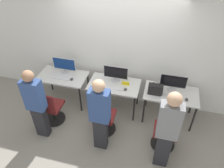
{
  "coord_description": "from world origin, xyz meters",
  "views": [
    {
      "loc": [
        0.88,
        -3.32,
        3.72
      ],
      "look_at": [
        0.0,
        0.13,
        0.88
      ],
      "focal_mm": 35.0,
      "sensor_mm": 36.0,
      "label": 1
    }
  ],
  "objects_px": {
    "person_right": "(167,129)",
    "keyboard_right": "(171,97)",
    "office_chair_center": "(104,119)",
    "keyboard_left": "(61,77)",
    "mouse_left": "(72,79)",
    "monitor_left": "(64,65)",
    "office_chair_left": "(51,109)",
    "mouse_center": "(125,89)",
    "keyboard_center": "(113,87)",
    "monitor_right": "(173,82)",
    "person_left": "(36,103)",
    "person_center": "(100,114)",
    "handbag": "(155,89)",
    "monitor_center": "(116,73)",
    "mouse_right": "(187,99)",
    "office_chair_right": "(165,135)"
  },
  "relations": [
    {
      "from": "person_right",
      "to": "keyboard_right",
      "type": "bearing_deg",
      "value": 87.17
    },
    {
      "from": "office_chair_center",
      "to": "keyboard_right",
      "type": "height_order",
      "value": "office_chair_center"
    },
    {
      "from": "keyboard_left",
      "to": "mouse_left",
      "type": "distance_m",
      "value": 0.27
    },
    {
      "from": "monitor_left",
      "to": "office_chair_left",
      "type": "bearing_deg",
      "value": -89.0
    },
    {
      "from": "monitor_left",
      "to": "mouse_center",
      "type": "distance_m",
      "value": 1.56
    },
    {
      "from": "mouse_left",
      "to": "keyboard_center",
      "type": "xyz_separation_m",
      "value": [
        0.97,
        -0.04,
        -0.01
      ]
    },
    {
      "from": "monitor_left",
      "to": "keyboard_left",
      "type": "height_order",
      "value": "monitor_left"
    },
    {
      "from": "monitor_right",
      "to": "person_left",
      "type": "bearing_deg",
      "value": -153.6
    },
    {
      "from": "person_center",
      "to": "mouse_left",
      "type": "bearing_deg",
      "value": 133.98
    },
    {
      "from": "mouse_center",
      "to": "keyboard_center",
      "type": "bearing_deg",
      "value": 177.3
    },
    {
      "from": "person_center",
      "to": "handbag",
      "type": "relative_size",
      "value": 5.51
    },
    {
      "from": "monitor_center",
      "to": "handbag",
      "type": "bearing_deg",
      "value": -14.65
    },
    {
      "from": "keyboard_left",
      "to": "monitor_right",
      "type": "distance_m",
      "value": 2.48
    },
    {
      "from": "mouse_center",
      "to": "monitor_right",
      "type": "xyz_separation_m",
      "value": [
        0.95,
        0.26,
        0.18
      ]
    },
    {
      "from": "office_chair_left",
      "to": "person_center",
      "type": "bearing_deg",
      "value": -16.22
    },
    {
      "from": "monitor_left",
      "to": "monitor_center",
      "type": "relative_size",
      "value": 1.0
    },
    {
      "from": "mouse_center",
      "to": "mouse_right",
      "type": "distance_m",
      "value": 1.26
    },
    {
      "from": "office_chair_left",
      "to": "mouse_right",
      "type": "distance_m",
      "value": 2.85
    },
    {
      "from": "person_right",
      "to": "person_left",
      "type": "bearing_deg",
      "value": 178.06
    },
    {
      "from": "office_chair_left",
      "to": "person_right",
      "type": "xyz_separation_m",
      "value": [
        2.4,
        -0.45,
        0.58
      ]
    },
    {
      "from": "person_left",
      "to": "keyboard_right",
      "type": "bearing_deg",
      "value": 21.15
    },
    {
      "from": "mouse_center",
      "to": "handbag",
      "type": "bearing_deg",
      "value": 3.57
    },
    {
      "from": "keyboard_left",
      "to": "monitor_right",
      "type": "bearing_deg",
      "value": 4.63
    },
    {
      "from": "keyboard_center",
      "to": "person_right",
      "type": "height_order",
      "value": "person_right"
    },
    {
      "from": "mouse_left",
      "to": "office_chair_right",
      "type": "distance_m",
      "value": 2.32
    },
    {
      "from": "mouse_right",
      "to": "office_chair_right",
      "type": "bearing_deg",
      "value": -116.21
    },
    {
      "from": "person_center",
      "to": "mouse_right",
      "type": "bearing_deg",
      "value": 31.96
    },
    {
      "from": "keyboard_left",
      "to": "mouse_right",
      "type": "height_order",
      "value": "mouse_right"
    },
    {
      "from": "handbag",
      "to": "office_chair_right",
      "type": "bearing_deg",
      "value": -67.21
    },
    {
      "from": "mouse_left",
      "to": "office_chair_center",
      "type": "distance_m",
      "value": 1.19
    },
    {
      "from": "keyboard_center",
      "to": "person_right",
      "type": "xyz_separation_m",
      "value": [
        1.18,
        -1.07,
        0.2
      ]
    },
    {
      "from": "person_left",
      "to": "office_chair_center",
      "type": "distance_m",
      "value": 1.37
    },
    {
      "from": "office_chair_right",
      "to": "keyboard_center",
      "type": "bearing_deg",
      "value": 149.77
    },
    {
      "from": "person_center",
      "to": "keyboard_right",
      "type": "xyz_separation_m",
      "value": [
        1.23,
        0.95,
        -0.16
      ]
    },
    {
      "from": "monitor_right",
      "to": "handbag",
      "type": "relative_size",
      "value": 1.82
    },
    {
      "from": "monitor_center",
      "to": "keyboard_center",
      "type": "height_order",
      "value": "monitor_center"
    },
    {
      "from": "office_chair_left",
      "to": "office_chair_right",
      "type": "xyz_separation_m",
      "value": [
        2.42,
        -0.08,
        0.0
      ]
    },
    {
      "from": "person_right",
      "to": "mouse_left",
      "type": "bearing_deg",
      "value": 152.84
    },
    {
      "from": "keyboard_right",
      "to": "person_right",
      "type": "xyz_separation_m",
      "value": [
        -0.05,
        -1.04,
        0.2
      ]
    },
    {
      "from": "monitor_left",
      "to": "handbag",
      "type": "xyz_separation_m",
      "value": [
        2.13,
        -0.27,
        -0.08
      ]
    },
    {
      "from": "keyboard_left",
      "to": "office_chair_right",
      "type": "bearing_deg",
      "value": -17.1
    },
    {
      "from": "keyboard_center",
      "to": "office_chair_right",
      "type": "relative_size",
      "value": 0.48
    },
    {
      "from": "monitor_center",
      "to": "person_center",
      "type": "relative_size",
      "value": 0.33
    },
    {
      "from": "handbag",
      "to": "person_right",
      "type": "bearing_deg",
      "value": -75.37
    },
    {
      "from": "person_left",
      "to": "mouse_right",
      "type": "xyz_separation_m",
      "value": [
        2.79,
        0.96,
        -0.13
      ]
    },
    {
      "from": "keyboard_left",
      "to": "person_right",
      "type": "distance_m",
      "value": 2.67
    },
    {
      "from": "person_right",
      "to": "office_chair_left",
      "type": "bearing_deg",
      "value": 169.41
    },
    {
      "from": "person_left",
      "to": "monitor_right",
      "type": "relative_size",
      "value": 2.97
    },
    {
      "from": "office_chair_left",
      "to": "mouse_center",
      "type": "bearing_deg",
      "value": 21.97
    },
    {
      "from": "monitor_right",
      "to": "handbag",
      "type": "bearing_deg",
      "value": -146.43
    }
  ]
}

